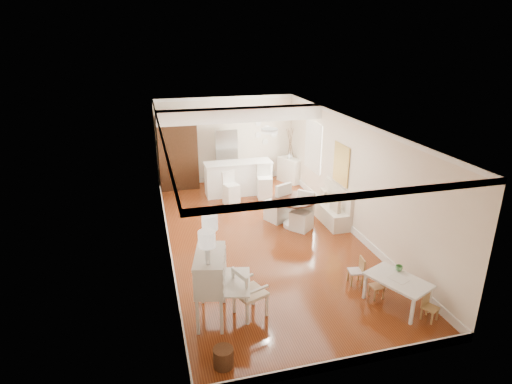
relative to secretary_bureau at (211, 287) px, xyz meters
name	(u,v)px	position (x,y,z in m)	size (l,w,h in m)	color
room	(261,156)	(1.74, 3.11, 1.36)	(9.00, 9.04, 2.82)	brown
secretary_bureau	(211,287)	(0.00, 0.00, 0.00)	(0.98, 0.99, 1.25)	silver
gustavian_armchair	(250,292)	(0.67, -0.08, -0.16)	(0.53, 0.53, 0.92)	white
wicker_basket	(223,357)	(-0.02, -1.20, -0.47)	(0.31, 0.31, 0.31)	#502D19
kids_table	(397,292)	(3.31, -0.50, -0.35)	(0.66, 1.10, 0.55)	silver
kids_chair_a	(377,286)	(3.09, -0.19, -0.38)	(0.24, 0.24, 0.49)	#AA7A4D
kids_chair_b	(356,271)	(2.93, 0.35, -0.34)	(0.27, 0.27, 0.57)	#AC844E
kids_chair_c	(430,307)	(3.63, -1.03, -0.37)	(0.24, 0.24, 0.50)	tan
banquette	(330,204)	(3.69, 3.29, -0.13)	(0.52, 1.60, 0.98)	silver
dining_table	(294,213)	(2.64, 3.20, -0.24)	(1.14, 1.14, 0.77)	#482517
slip_chair_near	(302,212)	(2.78, 2.99, -0.14)	(0.46, 0.48, 0.97)	silver
slip_chair_far	(277,201)	(2.36, 3.69, -0.09)	(0.51, 0.53, 1.07)	silver
breakfast_counter	(238,178)	(1.80, 5.89, -0.11)	(2.05, 0.65, 1.03)	white
bar_stool_left	(231,189)	(1.41, 5.10, -0.14)	(0.39, 0.39, 0.97)	white
bar_stool_right	(264,182)	(2.48, 5.33, -0.10)	(0.42, 0.42, 1.04)	white
pantry_cabinet	(178,153)	(0.10, 6.97, 0.53)	(1.20, 0.60, 2.30)	#381E11
fridge	(237,157)	(2.00, 6.94, 0.28)	(0.75, 0.65, 1.80)	silver
sideboard	(290,170)	(3.70, 6.57, -0.22)	(0.38, 0.85, 0.81)	white
pencil_cup	(399,268)	(3.47, -0.25, -0.02)	(0.13, 0.13, 0.11)	#5DA05F
branch_vase	(290,156)	(3.69, 6.57, 0.29)	(0.19, 0.19, 0.20)	silver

